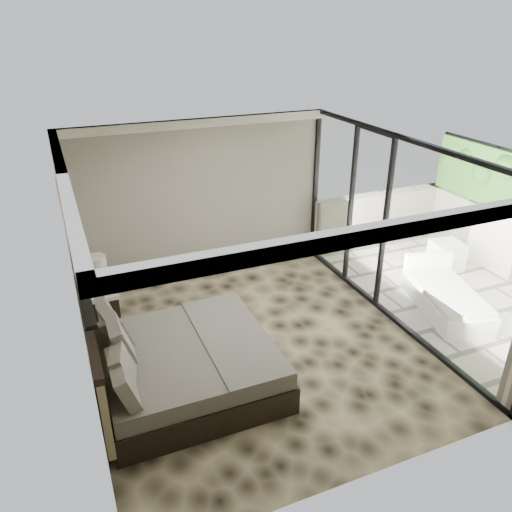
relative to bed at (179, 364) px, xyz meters
name	(u,v)px	position (x,y,z in m)	size (l,w,h in m)	color
floor	(256,346)	(1.22, 0.42, -0.36)	(5.00, 5.00, 0.00)	black
ceiling	(256,154)	(1.22, 0.42, 2.43)	(4.50, 5.00, 0.02)	silver
back_wall	(201,201)	(1.22, 2.91, 1.04)	(4.50, 0.02, 2.80)	gray
left_wall	(78,292)	(-1.02, 0.42, 1.04)	(0.02, 5.00, 2.80)	gray
glass_wall	(397,233)	(3.47, 0.42, 1.04)	(0.08, 5.00, 2.80)	white
terrace_slab	(459,299)	(4.97, 0.42, -0.42)	(3.00, 5.00, 0.12)	beige
picture_ledge	(81,279)	(-0.96, 0.52, 1.14)	(0.12, 2.20, 0.05)	black
bed	(179,364)	(0.00, 0.00, 0.00)	(2.20, 2.13, 1.22)	black
nightstand	(101,305)	(-0.72, 1.99, -0.08)	(0.55, 0.55, 0.55)	black
table_lamp	(96,270)	(-0.70, 1.97, 0.53)	(0.32, 0.32, 0.58)	black
abstract_canvas	(69,223)	(-0.97, 1.17, 1.62)	(0.04, 0.90, 0.90)	red
framed_print	(77,239)	(-0.92, 0.97, 1.47)	(0.03, 0.50, 0.60)	black
ottoman	(446,255)	(5.45, 1.35, -0.10)	(0.52, 0.52, 0.52)	white
lounger	(445,297)	(4.44, 0.21, -0.16)	(1.22, 1.80, 0.65)	white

